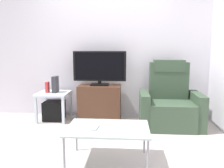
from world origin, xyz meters
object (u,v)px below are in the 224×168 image
Objects in this scene: recliner_armchair at (170,103)px; coffee_table at (108,130)px; television at (100,67)px; subwoofer_box at (54,110)px; game_console at (55,84)px; tv_stand at (100,102)px; book_upright at (47,87)px; cell_phone at (95,128)px; side_table at (54,97)px.

recliner_armchair is 1.61m from coffee_table.
television is 1.13m from subwoofer_box.
recliner_armchair is 2.03m from subwoofer_box.
game_console is (0.03, 0.01, 0.47)m from subwoofer_box.
book_upright reaches higher than tv_stand.
tv_stand reaches higher than subwoofer_box.
tv_stand is 4.99× the size of cell_phone.
cell_phone is (-1.04, -1.38, 0.04)m from recliner_armchair.
coffee_table is (-0.90, -1.34, 0.01)m from recliner_armchair.
coffee_table is (0.30, -1.62, -0.56)m from television.
book_upright is at bearing -171.54° from television.
cell_phone is at bearing -54.79° from book_upright.
television is 0.87× the size of recliner_armchair.
side_table is at bearing -173.18° from tv_stand.
book_upright is at bearing -172.69° from tv_stand.
recliner_armchair reaches higher than book_upright.
television is at bearing 8.11° from subwoofer_box.
cell_phone is at bearing -162.91° from coffee_table.
game_console is (0.14, 0.03, 0.05)m from book_upright.
television reaches higher than side_table.
game_console is at bearing 15.95° from side_table.
tv_stand is 1.23m from recliner_armchair.
tv_stand is 0.85m from game_console.
recliner_armchair reaches higher than tv_stand.
cell_phone is (1.07, -1.52, -0.18)m from book_upright.
television reaches higher than tv_stand.
television reaches higher than coffee_table.
side_table is at bearing 126.66° from coffee_table.
game_console is 0.32× the size of coffee_table.
coffee_table is (1.08, -1.51, -0.26)m from game_console.
coffee_table reaches higher than subwoofer_box.
book_upright is at bearing -168.69° from side_table.
television is at bearing 103.45° from cell_phone.
recliner_armchair is 2.13m from book_upright.
subwoofer_box is 2.23× the size of cell_phone.
game_console is at bearing 125.61° from coffee_table.
television is at bearing 165.73° from recliner_armchair.
side_table is (-2.01, 0.16, 0.04)m from recliner_armchair.
game_console reaches higher than side_table.
tv_stand is at bearing 103.51° from cell_phone.
side_table is 0.23m from game_console.
recliner_armchair is 3.23× the size of subwoofer_box.
game_console reaches higher than coffee_table.
tv_stand reaches higher than coffee_table.
book_upright is (-0.91, -0.12, 0.28)m from tv_stand.
television is 0.99m from book_upright.
coffee_table is at bearing 25.04° from cell_phone.
cell_phone is (0.97, -1.54, 0.24)m from subwoofer_box.
subwoofer_box is 0.44m from book_upright.
television is at bearing 100.56° from coffee_table.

